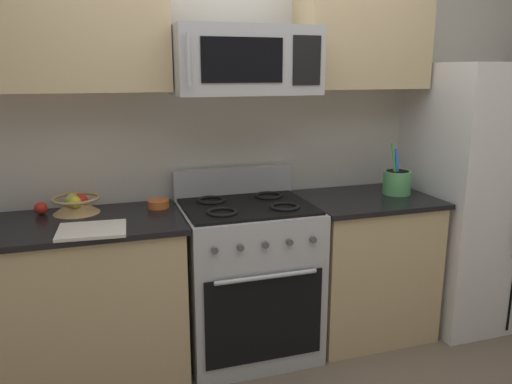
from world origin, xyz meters
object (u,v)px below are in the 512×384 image
range_oven (247,277)px  refrigerator (480,194)px  prep_bowl (158,203)px  microwave (245,61)px  utensil_crock (397,181)px  fruit_basket (76,204)px  cutting_board (92,230)px  apple_loose (41,208)px

range_oven → refrigerator: bearing=-0.6°
refrigerator → prep_bowl: refrigerator is taller
refrigerator → microwave: microwave is taller
range_oven → utensil_crock: 1.14m
refrigerator → prep_bowl: (-2.14, 0.16, 0.07)m
microwave → prep_bowl: size_ratio=6.26×
microwave → fruit_basket: size_ratio=3.01×
microwave → cutting_board: (-0.86, -0.23, -0.82)m
microwave → utensil_crock: (1.01, -0.01, -0.74)m
utensil_crock → cutting_board: bearing=-173.3°
microwave → cutting_board: 1.21m
range_oven → refrigerator: size_ratio=0.63×
utensil_crock → cutting_board: size_ratio=1.02×
fruit_basket → cutting_board: fruit_basket is taller
prep_bowl → utensil_crock: bearing=-4.9°
utensil_crock → fruit_basket: (-1.95, 0.16, -0.03)m
range_oven → fruit_basket: range_oven is taller
microwave → apple_loose: size_ratio=11.09×
refrigerator → apple_loose: (-2.77, 0.22, 0.08)m
apple_loose → cutting_board: (0.26, -0.41, -0.03)m
refrigerator → fruit_basket: 2.60m
refrigerator → utensil_crock: (-0.64, 0.03, 0.13)m
apple_loose → prep_bowl: size_ratio=0.56×
utensil_crock → cutting_board: utensil_crock is taller
refrigerator → fruit_basket: bearing=175.8°
fruit_basket → apple_loose: fruit_basket is taller
utensil_crock → fruit_basket: size_ratio=1.27×
microwave → utensil_crock: bearing=-0.7°
range_oven → cutting_board: range_oven is taller
cutting_board → prep_bowl: (0.37, 0.35, 0.02)m
range_oven → microwave: 1.26m
utensil_crock → prep_bowl: bearing=175.1°
prep_bowl → apple_loose: bearing=174.6°
microwave → refrigerator: bearing=-1.6°
range_oven → apple_loose: (-1.13, 0.21, 0.47)m
refrigerator → fruit_basket: size_ratio=6.62×
prep_bowl → fruit_basket: bearing=176.4°
refrigerator → microwave: bearing=178.4°
apple_loose → range_oven: bearing=-10.3°
cutting_board → microwave: bearing=15.1°
fruit_basket → prep_bowl: size_ratio=2.08×
cutting_board → apple_loose: bearing=122.9°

